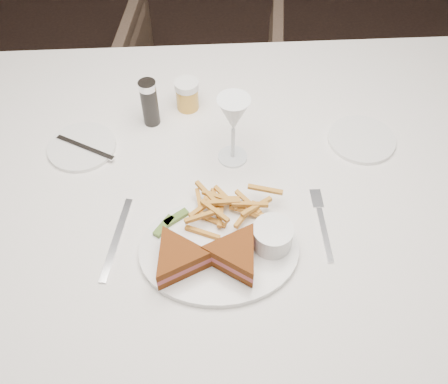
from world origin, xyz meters
TOP-DOWN VIEW (x-y plane):
  - ground at (0.00, 0.00)m, footprint 5.00×5.00m
  - table at (-0.34, -0.14)m, footprint 1.73×1.24m
  - chair_far at (-0.27, 0.82)m, footprint 0.73×0.70m
  - table_setting at (-0.35, -0.20)m, footprint 0.82×0.63m

SIDE VIEW (x-z plane):
  - ground at x=0.00m, z-range 0.00..0.00m
  - chair_far at x=-0.27m, z-range 0.00..0.63m
  - table at x=-0.34m, z-range 0.00..0.75m
  - table_setting at x=-0.35m, z-range 0.70..0.88m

